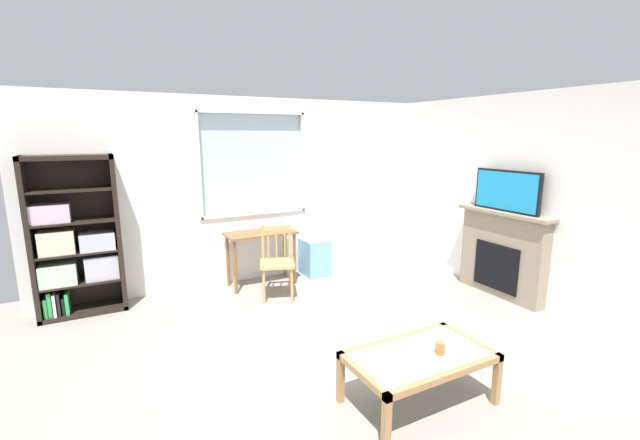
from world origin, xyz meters
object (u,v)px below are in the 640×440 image
fireplace (502,254)px  tv (507,191)px  sippy_cup (440,348)px  plastic_drawer_unit (315,257)px  desk_under_window (261,241)px  wooden_chair (277,262)px  coffee_table (419,360)px  bookshelf (74,244)px

fireplace → tv: (-0.02, -0.00, 0.80)m
sippy_cup → plastic_drawer_unit: bearing=80.0°
desk_under_window → sippy_cup: desk_under_window is taller
wooden_chair → tv: (2.52, -1.27, 0.88)m
fireplace → coffee_table: size_ratio=1.16×
desk_under_window → plastic_drawer_unit: desk_under_window is taller
bookshelf → wooden_chair: size_ratio=2.01×
wooden_chair → coffee_table: size_ratio=0.83×
desk_under_window → coffee_table: size_ratio=0.86×
bookshelf → tv: bearing=-22.0°
wooden_chair → fireplace: 2.84m
bookshelf → desk_under_window: size_ratio=1.94×
wooden_chair → sippy_cup: size_ratio=10.00×
bookshelf → coffee_table: (2.32, -3.12, -0.46)m
bookshelf → plastic_drawer_unit: (3.01, -0.06, -0.55)m
plastic_drawer_unit → coffee_table: bearing=-102.6°
coffee_table → sippy_cup: bearing=-27.9°
plastic_drawer_unit → fireplace: bearing=-46.9°
fireplace → coffee_table: 2.70m
bookshelf → desk_under_window: 2.18m
wooden_chair → plastic_drawer_unit: (0.82, 0.57, -0.20)m
bookshelf → wooden_chair: bearing=-16.0°
desk_under_window → tv: bearing=-35.1°
wooden_chair → coffee_table: (0.14, -2.49, -0.11)m
wooden_chair → fireplace: fireplace is taller
desk_under_window → tv: tv is taller
bookshelf → wooden_chair: bookshelf is taller
desk_under_window → coffee_table: desk_under_window is taller
wooden_chair → tv: bearing=-26.8°
sippy_cup → bookshelf: bearing=127.6°
desk_under_window → plastic_drawer_unit: (0.84, 0.05, -0.35)m
bookshelf → tv: 5.10m
plastic_drawer_unit → bookshelf: bearing=178.8°
desk_under_window → bookshelf: bearing=177.1°
tv → bookshelf: bearing=158.0°
fireplace → tv: bearing=-180.0°
bookshelf → coffee_table: bookshelf is taller
coffee_table → sippy_cup: (0.13, -0.07, 0.10)m
bookshelf → coffee_table: bearing=-53.3°
wooden_chair → sippy_cup: wooden_chair is taller
tv → sippy_cup: bearing=-150.2°
sippy_cup → wooden_chair: bearing=96.1°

